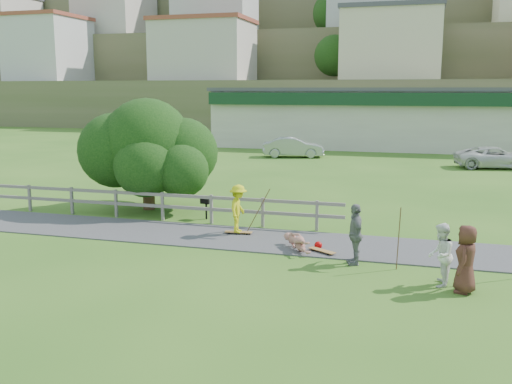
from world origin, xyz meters
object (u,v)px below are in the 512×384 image
tree (148,161)px  bbq (206,209)px  skater_rider (238,211)px  spectator_a (441,255)px  spectator_b (355,234)px  skater_fallen (297,242)px  car_silver (293,147)px  car_white (495,158)px  spectator_c (466,259)px

tree → bbq: bearing=-20.4°
skater_rider → spectator_a: 7.43m
spectator_b → bbq: bearing=-142.0°
skater_fallen → spectator_a: 4.73m
spectator_b → car_silver: 26.23m
skater_fallen → bbq: bbq is taller
skater_fallen → spectator_b: size_ratio=0.88×
skater_fallen → car_white: 23.45m
skater_rider → spectator_c: 8.11m
car_silver → bbq: size_ratio=5.48×
skater_fallen → car_white: (8.19, 21.97, 0.40)m
skater_fallen → spectator_b: (1.87, -0.88, 0.60)m
car_white → skater_fallen: bearing=149.2°
skater_rider → spectator_a: (6.56, -3.50, -0.01)m
skater_rider → car_silver: bearing=4.9°
tree → spectator_c: bearing=-29.8°
skater_rider → bbq: bearing=41.8°
skater_rider → bbq: size_ratio=2.04×
car_silver → bbq: car_silver is taller
skater_fallen → bbq: size_ratio=1.92×
spectator_a → spectator_b: (-2.31, 1.25, 0.07)m
spectator_a → car_silver: (-9.66, 26.43, -0.08)m
spectator_a → tree: bearing=-113.7°
car_silver → tree: 19.97m
car_silver → tree: size_ratio=0.75×
car_silver → car_white: 13.86m
skater_fallen → tree: (-7.33, 4.46, 1.77)m
spectator_b → spectator_c: 3.31m
car_white → bbq: size_ratio=6.03×
spectator_c → tree: tree is taller
skater_fallen → spectator_c: (4.77, -2.47, 0.57)m
spectator_c → bbq: (-9.09, 5.81, -0.45)m
spectator_c → car_silver: 28.67m
spectator_a → skater_rider: bearing=-111.9°
skater_rider → car_silver: (-3.10, 22.93, -0.09)m
car_silver → tree: bearing=162.2°
skater_fallen → skater_rider: bearing=115.3°
car_silver → car_white: car_silver is taller
spectator_a → spectator_c: spectator_c is taller
car_white → bbq: 22.45m
car_white → tree: bearing=128.1°
tree → bbq: tree is taller
skater_rider → tree: tree is taller
bbq → spectator_a: bearing=-19.3°
skater_fallen → spectator_b: bearing=-60.1°
skater_fallen → car_white: car_white is taller
skater_fallen → bbq: 5.46m
tree → spectator_a: bearing=-29.8°
skater_rider → skater_fallen: 2.79m
skater_rider → spectator_b: bearing=-120.6°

